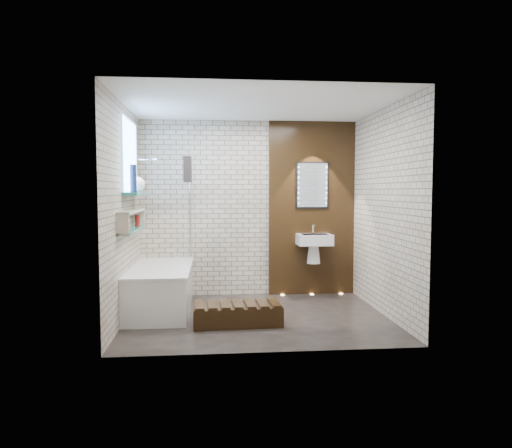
{
  "coord_description": "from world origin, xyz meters",
  "views": [
    {
      "loc": [
        -0.56,
        -5.79,
        1.57
      ],
      "look_at": [
        0.0,
        0.15,
        1.15
      ],
      "focal_mm": 33.36,
      "sensor_mm": 36.0,
      "label": 1
    }
  ],
  "objects": [
    {
      "name": "bath_screen",
      "position": [
        -0.87,
        0.89,
        1.28
      ],
      "size": [
        0.01,
        0.78,
        1.4
      ],
      "primitive_type": "cube",
      "color": "white",
      "rests_on": "bathtub"
    },
    {
      "name": "walnut_step",
      "position": [
        -0.26,
        -0.3,
        0.11
      ],
      "size": [
        1.05,
        0.5,
        0.23
      ],
      "primitive_type": "cube",
      "rotation": [
        0.0,
        0.0,
        0.04
      ],
      "color": "black",
      "rests_on": "ground"
    },
    {
      "name": "sill_vases",
      "position": [
        -1.5,
        0.33,
        1.66
      ],
      "size": [
        0.2,
        0.42,
        0.33
      ],
      "color": "#131B34",
      "rests_on": "clerestory_window"
    },
    {
      "name": "room_shell",
      "position": [
        0.0,
        0.0,
        1.3
      ],
      "size": [
        3.24,
        3.2,
        2.6
      ],
      "color": "tan",
      "rests_on": "ground"
    },
    {
      "name": "led_mirror",
      "position": [
        0.95,
        1.23,
        1.65
      ],
      "size": [
        0.5,
        0.02,
        0.7
      ],
      "color": "black",
      "rests_on": "walnut_panel"
    },
    {
      "name": "bathtub",
      "position": [
        -1.22,
        0.45,
        0.29
      ],
      "size": [
        0.79,
        1.74,
        0.7
      ],
      "color": "white",
      "rests_on": "ground"
    },
    {
      "name": "ground",
      "position": [
        0.0,
        0.0,
        0.0
      ],
      "size": [
        3.2,
        3.2,
        0.0
      ],
      "primitive_type": "plane",
      "color": "black",
      "rests_on": "ground"
    },
    {
      "name": "shower_head",
      "position": [
        -1.3,
        0.95,
        2.0
      ],
      "size": [
        0.18,
        0.18,
        0.02
      ],
      "primitive_type": "cylinder",
      "color": "silver",
      "rests_on": "room_shell"
    },
    {
      "name": "walnut_panel",
      "position": [
        0.95,
        1.27,
        1.3
      ],
      "size": [
        1.3,
        0.06,
        2.6
      ],
      "primitive_type": "cube",
      "color": "black",
      "rests_on": "ground"
    },
    {
      "name": "clerestory_window",
      "position": [
        -1.57,
        0.35,
        1.9
      ],
      "size": [
        0.18,
        1.0,
        0.94
      ],
      "color": "#7FADE0",
      "rests_on": "room_shell"
    },
    {
      "name": "niche_bottles",
      "position": [
        -1.53,
        0.14,
        1.17
      ],
      "size": [
        0.06,
        0.85,
        0.15
      ],
      "color": "maroon",
      "rests_on": "display_niche"
    },
    {
      "name": "washbasin",
      "position": [
        0.95,
        1.07,
        0.79
      ],
      "size": [
        0.5,
        0.36,
        0.58
      ],
      "color": "white",
      "rests_on": "walnut_panel"
    },
    {
      "name": "towel",
      "position": [
        -0.87,
        0.6,
        1.85
      ],
      "size": [
        0.1,
        0.26,
        0.34
      ],
      "primitive_type": "cube",
      "color": "black",
      "rests_on": "bath_screen"
    },
    {
      "name": "display_niche",
      "position": [
        -1.53,
        0.15,
        1.2
      ],
      "size": [
        0.14,
        1.3,
        0.26
      ],
      "color": "#238177",
      "rests_on": "room_shell"
    },
    {
      "name": "floor_uplights",
      "position": [
        0.95,
        1.2,
        0.01
      ],
      "size": [
        0.96,
        0.06,
        0.01
      ],
      "color": "#FFD899",
      "rests_on": "ground"
    }
  ]
}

